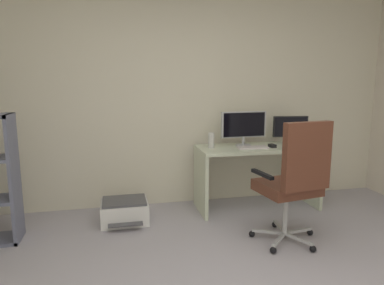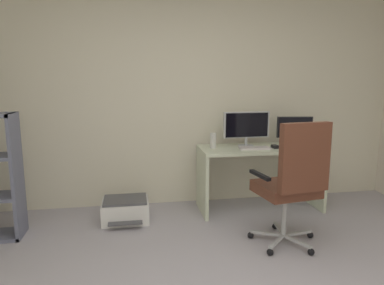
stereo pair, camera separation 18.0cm
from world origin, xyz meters
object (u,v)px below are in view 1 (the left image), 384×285
object	(u,v)px
monitor_main	(244,126)
keyboard	(253,148)
monitor_secondary	(290,128)
desk	(257,163)
printer	(125,211)
computer_mouse	(272,146)
desktop_speaker	(211,140)
office_chair	(295,178)

from	to	relation	value
monitor_main	keyboard	distance (m)	0.29
keyboard	monitor_secondary	bearing A→B (deg)	22.46
desk	printer	size ratio (longest dim) A/B	2.86
desk	keyboard	xyz separation A→B (m)	(-0.11, -0.10, 0.21)
desk	computer_mouse	bearing A→B (deg)	-31.05
monitor_secondary	desk	bearing A→B (deg)	-169.06
computer_mouse	desktop_speaker	size ratio (longest dim) A/B	0.59
office_chair	computer_mouse	bearing A→B (deg)	76.89
office_chair	keyboard	bearing A→B (deg)	92.27
monitor_secondary	printer	size ratio (longest dim) A/B	0.85
monitor_secondary	printer	distance (m)	2.14
desktop_speaker	monitor_secondary	bearing A→B (deg)	2.75
keyboard	printer	distance (m)	1.56
monitor_secondary	computer_mouse	bearing A→B (deg)	-151.11
monitor_secondary	office_chair	world-z (taller)	office_chair
keyboard	computer_mouse	distance (m)	0.25
keyboard	desktop_speaker	size ratio (longest dim) A/B	2.00
computer_mouse	desktop_speaker	world-z (taller)	desktop_speaker
monitor_secondary	computer_mouse	distance (m)	0.39
keyboard	office_chair	size ratio (longest dim) A/B	0.30
monitor_main	office_chair	bearing A→B (deg)	-85.97
keyboard	printer	xyz separation A→B (m)	(-1.43, -0.01, -0.62)
office_chair	printer	distance (m)	1.78
keyboard	desktop_speaker	xyz separation A→B (m)	(-0.44, 0.14, 0.07)
desk	monitor_secondary	world-z (taller)	monitor_secondary
printer	desktop_speaker	bearing A→B (deg)	8.52
desk	keyboard	size ratio (longest dim) A/B	4.10
desk	office_chair	size ratio (longest dim) A/B	1.22
office_chair	monitor_secondary	bearing A→B (deg)	64.30
desk	monitor_main	world-z (taller)	monitor_main
desk	desktop_speaker	size ratio (longest dim) A/B	8.20
monitor_secondary	computer_mouse	world-z (taller)	monitor_secondary
desk	monitor_main	bearing A→B (deg)	150.04
printer	keyboard	bearing A→B (deg)	0.41
desk	desktop_speaker	bearing A→B (deg)	176.06
desk	desktop_speaker	distance (m)	0.62
monitor_main	desk	bearing A→B (deg)	-29.96
monitor_secondary	desktop_speaker	distance (m)	1.00
keyboard	printer	size ratio (longest dim) A/B	0.70
monitor_main	computer_mouse	bearing A→B (deg)	-30.49
computer_mouse	keyboard	bearing A→B (deg)	-179.15
keyboard	computer_mouse	world-z (taller)	computer_mouse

